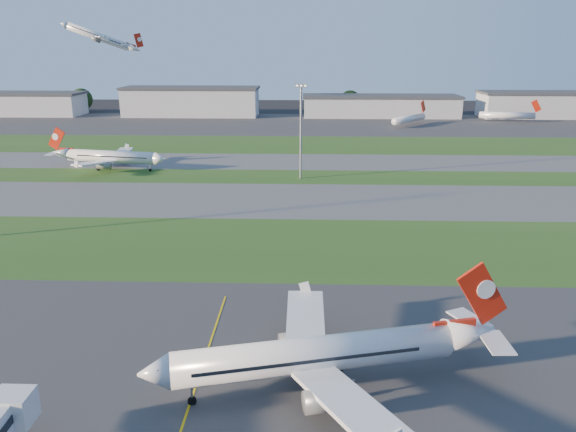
{
  "coord_description": "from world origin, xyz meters",
  "views": [
    {
      "loc": [
        16.85,
        -45.22,
        35.28
      ],
      "look_at": [
        13.57,
        48.4,
        7.0
      ],
      "focal_mm": 35.0,
      "sensor_mm": 36.0,
      "label": 1
    }
  ],
  "objects_px": {
    "airliner_parked": "(318,355)",
    "mini_jet_far": "(507,115)",
    "airliner_taxiing": "(111,157)",
    "light_mast_centre": "(301,125)",
    "mini_jet_near": "(409,119)"
  },
  "relations": [
    {
      "from": "airliner_taxiing",
      "to": "light_mast_centre",
      "type": "height_order",
      "value": "light_mast_centre"
    },
    {
      "from": "airliner_parked",
      "to": "mini_jet_far",
      "type": "height_order",
      "value": "airliner_parked"
    },
    {
      "from": "airliner_taxiing",
      "to": "light_mast_centre",
      "type": "distance_m",
      "value": 58.81
    },
    {
      "from": "airliner_parked",
      "to": "airliner_taxiing",
      "type": "xyz_separation_m",
      "value": [
        -60.07,
        110.71,
        -0.25
      ]
    },
    {
      "from": "mini_jet_far",
      "to": "light_mast_centre",
      "type": "relative_size",
      "value": 1.11
    },
    {
      "from": "airliner_taxiing",
      "to": "light_mast_centre",
      "type": "bearing_deg",
      "value": -179.34
    },
    {
      "from": "mini_jet_near",
      "to": "mini_jet_far",
      "type": "bearing_deg",
      "value": -33.39
    },
    {
      "from": "mini_jet_near",
      "to": "light_mast_centre",
      "type": "height_order",
      "value": "light_mast_centre"
    },
    {
      "from": "airliner_parked",
      "to": "mini_jet_near",
      "type": "distance_m",
      "value": 216.7
    },
    {
      "from": "airliner_taxiing",
      "to": "mini_jet_far",
      "type": "xyz_separation_m",
      "value": [
        156.35,
        117.03,
        -0.55
      ]
    },
    {
      "from": "airliner_parked",
      "to": "airliner_taxiing",
      "type": "height_order",
      "value": "airliner_parked"
    },
    {
      "from": "mini_jet_far",
      "to": "airliner_parked",
      "type": "bearing_deg",
      "value": -104.45
    },
    {
      "from": "mini_jet_near",
      "to": "light_mast_centre",
      "type": "xyz_separation_m",
      "value": [
        -49.01,
        -111.14,
        11.53
      ]
    },
    {
      "from": "airliner_taxiing",
      "to": "mini_jet_far",
      "type": "bearing_deg",
      "value": -132.49
    },
    {
      "from": "airliner_parked",
      "to": "mini_jet_near",
      "type": "xyz_separation_m",
      "value": [
        45.83,
        211.79,
        -0.8
      ]
    }
  ]
}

